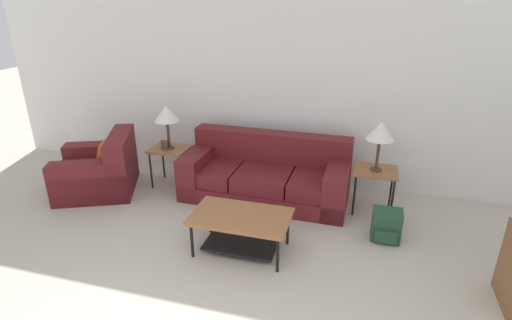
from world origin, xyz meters
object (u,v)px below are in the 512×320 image
(couch, at_px, (266,176))
(side_table_right, at_px, (375,175))
(table_lamp_left, at_px, (167,114))
(side_table_left, at_px, (170,152))
(coffee_table, at_px, (241,225))
(backpack, at_px, (386,225))
(table_lamp_right, at_px, (381,132))
(armchair, at_px, (100,171))

(couch, relative_size, side_table_right, 3.87)
(couch, xyz_separation_m, table_lamp_left, (-1.39, -0.02, 0.76))
(side_table_left, relative_size, table_lamp_left, 0.92)
(coffee_table, distance_m, side_table_left, 1.93)
(backpack, bearing_deg, couch, 157.00)
(coffee_table, xyz_separation_m, side_table_left, (-1.45, 1.27, 0.18))
(coffee_table, xyz_separation_m, table_lamp_right, (1.33, 1.27, 0.74))
(side_table_left, bearing_deg, armchair, -154.61)
(couch, xyz_separation_m, table_lamp_right, (1.39, -0.02, 0.76))
(side_table_left, height_order, table_lamp_left, table_lamp_left)
(side_table_right, bearing_deg, backpack, -76.14)
(armchair, relative_size, table_lamp_left, 2.13)
(side_table_left, bearing_deg, couch, 0.95)
(coffee_table, relative_size, side_table_right, 1.82)
(backpack, bearing_deg, table_lamp_right, 103.86)
(side_table_right, xyz_separation_m, table_lamp_left, (-2.77, 0.00, 0.55))
(couch, distance_m, table_lamp_right, 1.58)
(couch, xyz_separation_m, coffee_table, (0.06, -1.29, 0.02))
(couch, bearing_deg, side_table_right, -0.95)
(table_lamp_left, distance_m, table_lamp_right, 2.77)
(backpack, bearing_deg, coffee_table, -156.83)
(table_lamp_left, relative_size, table_lamp_right, 1.00)
(side_table_left, distance_m, table_lamp_left, 0.55)
(coffee_table, bearing_deg, side_table_right, 43.66)
(armchair, relative_size, side_table_left, 2.32)
(side_table_right, relative_size, table_lamp_left, 0.92)
(couch, distance_m, armchair, 2.31)
(couch, relative_size, coffee_table, 2.13)
(coffee_table, distance_m, side_table_right, 1.84)
(coffee_table, bearing_deg, table_lamp_left, 138.80)
(table_lamp_left, distance_m, backpack, 3.12)
(coffee_table, height_order, table_lamp_left, table_lamp_left)
(couch, distance_m, coffee_table, 1.29)
(coffee_table, bearing_deg, table_lamp_right, 43.66)
(table_lamp_right, bearing_deg, armchair, -173.51)
(side_table_right, distance_m, table_lamp_right, 0.55)
(coffee_table, distance_m, table_lamp_left, 2.06)
(couch, relative_size, backpack, 6.04)
(coffee_table, height_order, side_table_right, side_table_right)
(side_table_right, height_order, table_lamp_right, table_lamp_right)
(side_table_right, bearing_deg, side_table_left, 180.00)
(side_table_left, xyz_separation_m, table_lamp_left, (-0.00, 0.00, 0.55))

